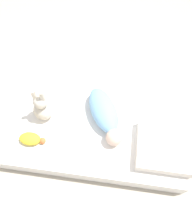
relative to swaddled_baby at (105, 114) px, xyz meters
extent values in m
plane|color=#B2A893|center=(-0.12, 0.00, -0.20)|extent=(12.00, 12.00, 0.00)
cube|color=white|center=(-0.12, 0.00, -0.13)|extent=(1.42, 0.88, 0.13)
ellipsoid|color=#7FB7E5|center=(-0.01, 0.03, 0.00)|extent=(0.34, 0.43, 0.14)
sphere|color=beige|center=(0.09, -0.17, -0.01)|extent=(0.12, 0.12, 0.12)
cube|color=white|center=(0.43, -0.19, -0.03)|extent=(0.38, 0.35, 0.08)
sphere|color=beige|center=(-0.44, -0.03, 0.01)|extent=(0.15, 0.15, 0.15)
sphere|color=beige|center=(-0.44, -0.03, 0.12)|extent=(0.11, 0.11, 0.11)
cylinder|color=beige|center=(-0.47, -0.03, 0.19)|extent=(0.03, 0.03, 0.08)
cylinder|color=beige|center=(-0.41, -0.03, 0.19)|extent=(0.03, 0.03, 0.08)
ellipsoid|color=yellow|center=(-0.49, -0.25, -0.04)|extent=(0.15, 0.10, 0.06)
sphere|color=orange|center=(-0.40, -0.25, -0.04)|extent=(0.04, 0.04, 0.04)
camera|label=1|loc=(0.04, -0.76, 1.38)|focal=35.00mm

